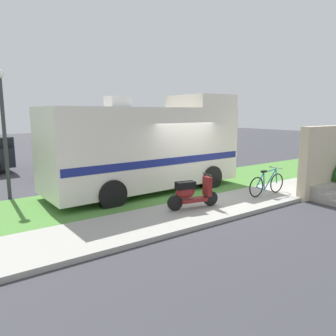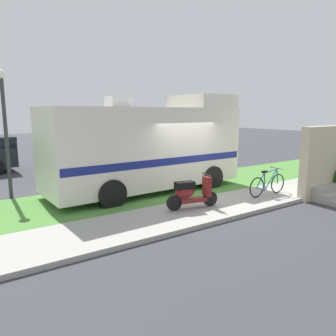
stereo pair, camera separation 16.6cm
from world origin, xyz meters
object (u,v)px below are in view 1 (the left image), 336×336
(motorhome_rv, at_px, (148,146))
(scooter, at_px, (191,193))
(pickup_truck_near, at_px, (112,153))
(street_lamp_post, at_px, (3,122))
(bottle_green, at_px, (320,184))
(bicycle, at_px, (267,184))

(motorhome_rv, distance_m, scooter, 3.00)
(pickup_truck_near, height_order, street_lamp_post, street_lamp_post)
(scooter, distance_m, bottle_green, 5.66)
(scooter, relative_size, street_lamp_post, 0.38)
(bicycle, bearing_deg, street_lamp_post, 145.16)
(motorhome_rv, bearing_deg, bottle_green, -33.21)
(scooter, bearing_deg, bicycle, -5.32)
(bottle_green, bearing_deg, pickup_truck_near, 121.19)
(motorhome_rv, xyz_separation_m, scooter, (-0.28, -2.78, -1.09))
(motorhome_rv, height_order, street_lamp_post, street_lamp_post)
(scooter, relative_size, bottle_green, 5.92)
(bicycle, xyz_separation_m, street_lamp_post, (-7.03, 4.89, 2.04))
(bicycle, xyz_separation_m, pickup_truck_near, (-2.12, 7.33, 0.46))
(motorhome_rv, distance_m, bicycle, 4.28)
(bottle_green, bearing_deg, bicycle, 170.56)
(scooter, bearing_deg, bottle_green, -7.22)
(scooter, distance_m, street_lamp_post, 6.41)
(motorhome_rv, xyz_separation_m, bicycle, (2.75, -3.06, -1.17))
(street_lamp_post, bearing_deg, bottle_green, -28.99)
(bottle_green, xyz_separation_m, street_lamp_post, (-9.60, 5.32, 2.30))
(scooter, height_order, pickup_truck_near, pickup_truck_near)
(street_lamp_post, bearing_deg, motorhome_rv, -23.20)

